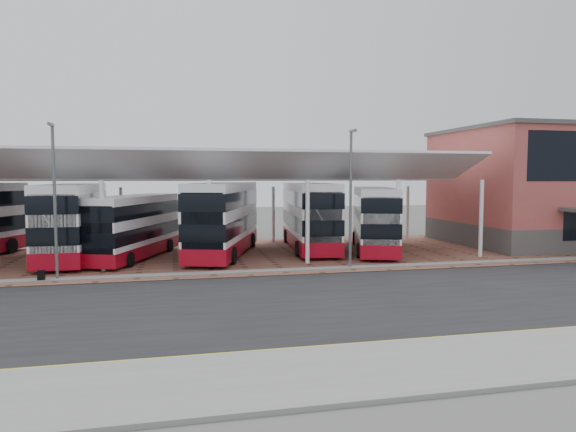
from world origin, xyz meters
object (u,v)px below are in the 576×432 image
at_px(bus_2, 134,227).
at_px(bus_4, 309,216).
at_px(bus_5, 374,220).
at_px(terminal, 563,186).
at_px(bus_1, 73,222).
at_px(bus_3, 224,219).

distance_m(bus_2, bus_4, 12.51).
bearing_deg(bus_2, bus_5, 20.34).
relative_size(terminal, bus_1, 1.56).
height_order(terminal, bus_1, terminal).
height_order(bus_1, bus_4, bus_4).
relative_size(bus_1, bus_3, 0.97).
distance_m(terminal, bus_1, 37.51).
distance_m(terminal, bus_4, 21.34).
distance_m(bus_1, bus_2, 3.99).
relative_size(bus_3, bus_5, 1.08).
bearing_deg(bus_2, bus_3, 23.45).
bearing_deg(bus_1, bus_5, -2.52).
relative_size(terminal, bus_4, 1.53).
height_order(bus_3, bus_4, bus_3).
xyz_separation_m(terminal, bus_5, (-16.92, -1.28, -2.34)).
relative_size(bus_2, bus_3, 0.83).
height_order(terminal, bus_4, terminal).
xyz_separation_m(bus_1, bus_2, (3.87, -0.88, -0.37)).
bearing_deg(bus_4, bus_2, -164.70).
relative_size(bus_2, bus_5, 0.90).
distance_m(bus_1, bus_5, 20.55).
xyz_separation_m(bus_3, bus_5, (10.79, -0.39, -0.19)).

